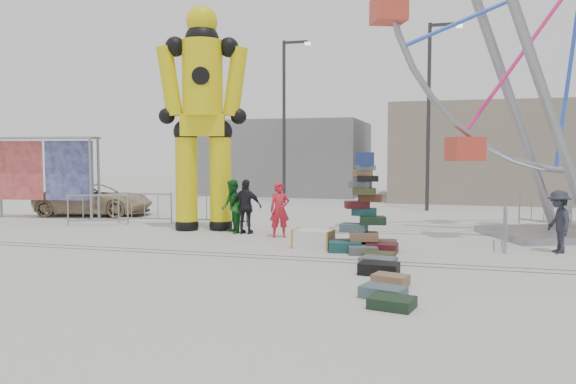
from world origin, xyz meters
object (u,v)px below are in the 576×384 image
(barricade_wheel_back, at_px, (544,211))
(barricade_dummy_c, at_px, (220,210))
(crash_test_dummy, at_px, (203,109))
(lamp_post_right, at_px, (431,106))
(barricade_dummy_b, at_px, (145,208))
(pedestrian_black, at_px, (246,207))
(pedestrian_green, at_px, (233,206))
(steamer_trunk, at_px, (313,239))
(banner_scaffold, at_px, (43,157))
(suitcase_tower, at_px, (363,223))
(barricade_dummy_a, at_px, (98,210))
(pedestrian_red, at_px, (280,210))
(barricade_wheel_front, at_px, (505,227))
(lamp_post_left, at_px, (286,113))
(pedestrian_grey, at_px, (559,222))
(parked_suv, at_px, (95,200))

(barricade_wheel_back, bearing_deg, barricade_dummy_c, -120.13)
(crash_test_dummy, bearing_deg, lamp_post_right, 30.62)
(barricade_dummy_b, xyz_separation_m, pedestrian_black, (4.34, -1.47, 0.29))
(crash_test_dummy, height_order, pedestrian_green, crash_test_dummy)
(pedestrian_green, relative_size, pedestrian_black, 0.99)
(lamp_post_right, distance_m, pedestrian_black, 10.78)
(steamer_trunk, bearing_deg, banner_scaffold, 169.93)
(suitcase_tower, xyz_separation_m, pedestrian_black, (-3.90, 2.08, 0.14))
(barricade_dummy_a, xyz_separation_m, barricade_dummy_b, (1.23, 0.98, 0.00))
(suitcase_tower, relative_size, pedestrian_red, 1.54)
(barricade_dummy_c, height_order, pedestrian_red, pedestrian_red)
(banner_scaffold, height_order, barricade_wheel_front, banner_scaffold)
(lamp_post_left, xyz_separation_m, suitcase_tower, (5.58, -12.72, -3.78))
(barricade_dummy_c, height_order, barricade_wheel_back, same)
(barricade_dummy_a, relative_size, barricade_wheel_back, 1.00)
(suitcase_tower, xyz_separation_m, pedestrian_green, (-4.37, 2.12, 0.13))
(pedestrian_red, bearing_deg, lamp_post_left, 80.69)
(barricade_wheel_back, relative_size, pedestrian_green, 1.19)
(barricade_wheel_back, height_order, pedestrian_grey, pedestrian_grey)
(banner_scaffold, xyz_separation_m, steamer_trunk, (11.28, -3.74, -2.09))
(pedestrian_red, relative_size, pedestrian_black, 0.97)
(pedestrian_grey, height_order, parked_suv, pedestrian_grey)
(crash_test_dummy, distance_m, pedestrian_black, 3.48)
(barricade_dummy_b, height_order, barricade_wheel_back, same)
(lamp_post_right, distance_m, barricade_dummy_c, 10.57)
(pedestrian_black, bearing_deg, lamp_post_right, -121.08)
(lamp_post_right, relative_size, barricade_wheel_back, 4.00)
(banner_scaffold, xyz_separation_m, pedestrian_red, (9.90, -2.16, -1.51))
(lamp_post_left, bearing_deg, crash_test_dummy, -89.64)
(pedestrian_red, bearing_deg, pedestrian_green, 140.15)
(suitcase_tower, bearing_deg, pedestrian_grey, 6.54)
(suitcase_tower, relative_size, pedestrian_black, 1.49)
(suitcase_tower, xyz_separation_m, barricade_wheel_front, (3.55, 1.54, -0.15))
(barricade_dummy_a, bearing_deg, parked_suv, 105.00)
(lamp_post_right, bearing_deg, pedestrian_green, -123.95)
(barricade_dummy_a, bearing_deg, pedestrian_green, -25.96)
(steamer_trunk, bearing_deg, parked_suv, 160.72)
(lamp_post_right, xyz_separation_m, barricade_dummy_c, (-6.88, -6.99, -3.93))
(barricade_dummy_b, xyz_separation_m, barricade_wheel_back, (13.51, 2.66, 0.00))
(pedestrian_black, bearing_deg, barricade_wheel_back, -155.20)
(steamer_trunk, height_order, barricade_dummy_a, barricade_dummy_a)
(lamp_post_left, bearing_deg, pedestrian_black, -81.03)
(barricade_dummy_b, relative_size, pedestrian_grey, 1.27)
(lamp_post_left, bearing_deg, barricade_dummy_c, -89.22)
(barricade_dummy_a, xyz_separation_m, pedestrian_grey, (14.22, -1.56, 0.24))
(suitcase_tower, xyz_separation_m, crash_test_dummy, (-5.52, 2.52, 3.19))
(lamp_post_left, height_order, barricade_dummy_b, lamp_post_left)
(barricade_wheel_back, relative_size, parked_suv, 0.44)
(lamp_post_left, bearing_deg, suitcase_tower, -66.32)
(crash_test_dummy, relative_size, pedestrian_black, 4.38)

